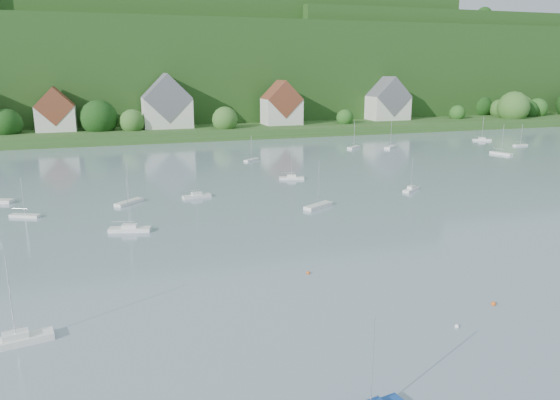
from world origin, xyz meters
name	(u,v)px	position (x,y,z in m)	size (l,w,h in m)	color
far_shore_strip	(150,129)	(0.00, 200.00, 1.50)	(600.00, 60.00, 3.00)	#29521F
forested_ridge	(135,67)	(0.39, 268.57, 22.89)	(620.00, 181.22, 69.89)	#133A12
village_building_1	(55,113)	(-30.00, 189.00, 8.75)	(12.00, 9.36, 14.00)	silver
village_building_2	(167,106)	(5.00, 188.00, 10.27)	(16.00, 11.44, 18.00)	silver
village_building_3	(282,106)	(45.00, 186.00, 9.43)	(13.00, 10.40, 15.50)	silver
village_building_4	(388,102)	(90.00, 190.00, 9.59)	(15.00, 10.40, 16.50)	silver
near_sailboat_6	(16,340)	(-24.50, 49.12, 0.43)	(6.12, 2.75, 7.98)	white
mooring_buoy_1	(457,327)	(12.80, 39.92, 0.00)	(0.39, 0.39, 0.39)	white
mooring_buoy_2	(493,305)	(19.13, 42.76, 0.00)	(0.49, 0.49, 0.49)	#DA5E1C
mooring_buoy_3	(308,274)	(4.76, 56.21, 0.00)	(0.42, 0.42, 0.42)	#DA5E1C
far_sailboat_cluster	(223,173)	(8.06, 116.00, 0.37)	(185.92, 69.29, 8.71)	white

